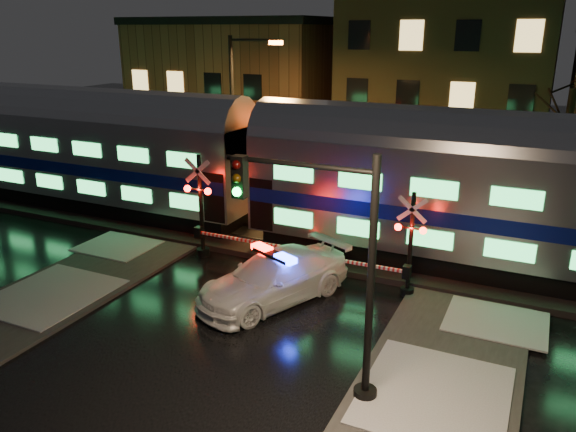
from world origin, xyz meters
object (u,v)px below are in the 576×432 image
(crossing_signal_right, at_px, (398,254))
(streetlight, at_px, (238,111))
(police_car, at_px, (274,278))
(traffic_light, at_px, (331,272))
(crossing_signal_left, at_px, (208,217))

(crossing_signal_right, bearing_deg, streetlight, 146.25)
(police_car, xyz_separation_m, traffic_light, (3.48, -3.91, 2.48))
(police_car, height_order, streetlight, streetlight)
(crossing_signal_right, distance_m, streetlight, 12.52)
(streetlight, bearing_deg, police_car, -54.25)
(crossing_signal_left, bearing_deg, streetlight, 109.88)
(streetlight, bearing_deg, crossing_signal_right, -33.75)
(police_car, bearing_deg, crossing_signal_left, 175.32)
(streetlight, bearing_deg, crossing_signal_left, -70.12)
(crossing_signal_left, relative_size, streetlight, 0.70)
(crossing_signal_left, relative_size, traffic_light, 0.95)
(crossing_signal_left, distance_m, traffic_light, 9.77)
(crossing_signal_right, relative_size, crossing_signal_left, 0.88)
(traffic_light, bearing_deg, streetlight, 119.23)
(crossing_signal_right, relative_size, streetlight, 0.62)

